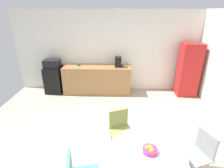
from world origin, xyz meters
TOP-DOWN VIEW (x-y plane):
  - ground_plane at (0.00, 0.00)m, footprint 6.00×6.00m
  - wall_back at (0.00, 3.00)m, footprint 6.00×0.10m
  - counter_block at (-0.33, 2.65)m, footprint 2.16×0.60m
  - mini_fridge at (-1.76, 2.65)m, footprint 0.54×0.54m
  - microwave at (-1.76, 2.65)m, footprint 0.48×0.38m
  - locker_cabinet at (2.55, 2.55)m, footprint 0.60×0.50m
  - round_table at (0.73, -0.83)m, footprint 1.09×1.09m
  - chair_gray at (1.64, -0.52)m, footprint 0.53×0.53m
  - chair_olive at (0.38, 0.07)m, footprint 0.54×0.54m
  - fruit_bowl at (0.77, -0.81)m, footprint 0.21×0.21m
  - mug_white at (0.45, 2.57)m, footprint 0.13×0.08m
  - mug_green at (-0.93, 2.70)m, footprint 0.13×0.08m
  - coffee_maker at (0.35, 2.65)m, footprint 0.20×0.24m

SIDE VIEW (x-z plane):
  - ground_plane at x=0.00m, z-range 0.00..0.00m
  - mini_fridge at x=-1.76m, z-range 0.00..0.85m
  - counter_block at x=-0.33m, z-range 0.00..0.90m
  - chair_gray at x=1.64m, z-range 0.11..0.94m
  - chair_olive at x=0.38m, z-range 0.11..0.94m
  - round_table at x=0.73m, z-range 0.23..0.97m
  - fruit_bowl at x=0.77m, z-range 0.73..0.84m
  - locker_cabinet at x=2.55m, z-range 0.00..1.67m
  - mug_white at x=0.45m, z-range 0.90..1.00m
  - mug_green at x=-0.93m, z-range 0.90..1.00m
  - microwave at x=-1.76m, z-range 0.85..1.11m
  - coffee_maker at x=0.35m, z-range 0.90..1.22m
  - wall_back at x=0.00m, z-range 0.00..2.60m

